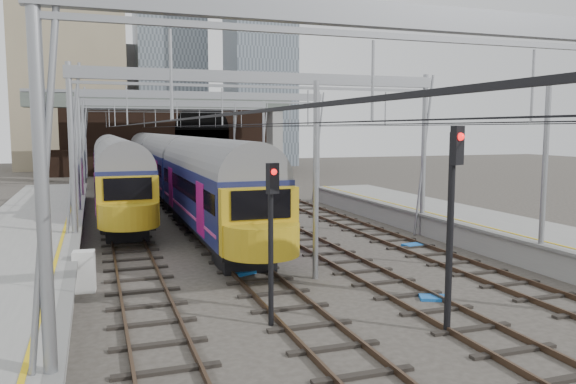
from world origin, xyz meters
name	(u,v)px	position (x,y,z in m)	size (l,w,h in m)	color
ground	(338,294)	(0.00, 0.00, 0.00)	(160.00, 160.00, 0.00)	#38332D
platform_left	(2,286)	(-10.18, 2.50, 0.55)	(4.32, 55.00, 1.12)	gray
tracks	(232,222)	(0.00, 15.00, 0.02)	(14.40, 80.00, 0.22)	#4C3828
overhead_line	(208,110)	(0.00, 21.49, 6.57)	(16.80, 80.00, 8.00)	gray
retaining_wall	(171,137)	(1.40, 51.93, 4.33)	(28.00, 2.75, 9.00)	black
overbridge	(164,111)	(0.00, 46.00, 7.27)	(28.00, 3.00, 9.25)	gray
city_skyline	(162,49)	(2.73, 70.48, 17.09)	(37.50, 27.50, 60.00)	tan
train_main	(157,160)	(-2.00, 35.17, 2.53)	(2.87, 66.27, 4.91)	black
train_second	(115,169)	(-6.00, 25.34, 2.48)	(2.79, 32.24, 4.80)	black
signal_near_left	(271,223)	(-2.94, -2.14, 2.84)	(0.36, 0.45, 4.46)	black
signal_near_centre	(452,206)	(1.29, -4.17, 3.37)	(0.42, 0.49, 5.43)	black
relay_cabinet	(84,271)	(-7.80, 2.97, 0.68)	(0.68, 0.57, 1.37)	silver
equip_cover_a	(433,298)	(2.59, -1.50, 0.05)	(0.82, 0.58, 0.10)	blue
equip_cover_b	(243,272)	(-2.28, 3.52, 0.06)	(0.97, 0.68, 0.11)	blue
equip_cover_c	(413,245)	(6.30, 5.69, 0.05)	(0.90, 0.63, 0.11)	blue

